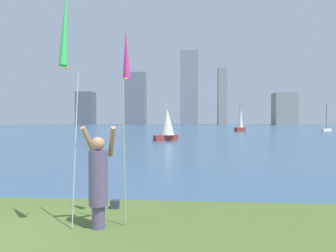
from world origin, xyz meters
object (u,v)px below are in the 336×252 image
object	(u,v)px
person	(98,178)
sailboat_0	(326,129)
kite_flag_right	(126,61)
sailboat_4	(240,121)
kite_flag_left	(65,33)
sailboat_1	(167,124)
bag	(115,204)

from	to	relation	value
person	sailboat_0	bearing A→B (deg)	46.17
sailboat_0	kite_flag_right	bearing A→B (deg)	-116.61
kite_flag_right	sailboat_4	size ratio (longest dim) A/B	0.79
person	sailboat_4	bearing A→B (deg)	61.11
kite_flag_left	sailboat_1	bearing A→B (deg)	90.28
person	sailboat_1	xyz separation A→B (m)	(-0.63, 24.67, 0.62)
sailboat_0	sailboat_4	world-z (taller)	sailboat_4
kite_flag_right	sailboat_4	world-z (taller)	sailboat_4
kite_flag_left	sailboat_4	bearing A→B (deg)	77.51
bag	sailboat_1	bearing A→B (deg)	91.49
sailboat_1	sailboat_0	bearing A→B (deg)	43.77
kite_flag_left	sailboat_1	xyz separation A→B (m)	(-0.12, 25.02, -2.15)
bag	sailboat_4	distance (m)	47.38
kite_flag_left	kite_flag_right	size ratio (longest dim) A/B	1.15
kite_flag_right	sailboat_1	bearing A→B (deg)	92.65
kite_flag_right	sailboat_1	world-z (taller)	kite_flag_right
sailboat_0	kite_flag_left	bearing A→B (deg)	-117.23
bag	sailboat_4	bearing A→B (deg)	77.64
person	sailboat_4	world-z (taller)	sailboat_4
person	bag	distance (m)	1.63
kite_flag_left	sailboat_4	xyz separation A→B (m)	(10.62, 47.97, -1.97)
person	bag	bearing A→B (deg)	73.89
person	sailboat_1	bearing A→B (deg)	74.56
kite_flag_left	sailboat_4	size ratio (longest dim) A/B	0.91
person	kite_flag_left	bearing A→B (deg)	-161.50
person	kite_flag_left	xyz separation A→B (m)	(-0.50, -0.36, 2.77)
bag	sailboat_4	size ratio (longest dim) A/B	0.04
person	bag	xyz separation A→B (m)	(-0.02, 1.36, -0.89)
kite_flag_left	bag	xyz separation A→B (m)	(0.48, 1.72, -3.66)
sailboat_4	kite_flag_right	bearing A→B (deg)	-101.49
person	bag	world-z (taller)	person
sailboat_1	bag	bearing A→B (deg)	-88.51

